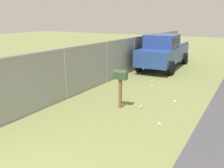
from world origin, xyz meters
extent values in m
cube|color=brown|center=(5.35, 0.80, 0.51)|extent=(0.09, 0.09, 1.03)
cube|color=#334C33|center=(5.35, 0.80, 1.14)|extent=(0.24, 0.49, 0.22)
cylinder|color=#334C33|center=(5.35, 0.80, 1.25)|extent=(0.24, 0.49, 0.20)
cube|color=red|center=(5.46, 0.80, 1.20)|extent=(0.02, 0.04, 0.18)
cube|color=#284793|center=(12.84, 1.81, 0.88)|extent=(5.65, 2.12, 0.90)
cube|color=#284793|center=(12.17, 1.78, 1.71)|extent=(1.97, 1.80, 0.76)
cube|color=black|center=(12.17, 1.78, 1.71)|extent=(1.92, 1.83, 0.53)
cube|color=#284793|center=(14.10, 1.02, 1.39)|extent=(2.89, 0.22, 0.12)
cube|color=#284793|center=(14.02, 2.72, 1.39)|extent=(2.89, 0.22, 0.12)
cylinder|color=black|center=(11.05, 0.79, 0.38)|extent=(0.77, 0.30, 0.76)
cylinder|color=black|center=(10.96, 2.65, 0.38)|extent=(0.77, 0.30, 0.76)
cylinder|color=black|center=(14.71, 0.97, 0.38)|extent=(0.77, 0.30, 0.76)
cylinder|color=black|center=(14.63, 2.82, 0.38)|extent=(0.77, 0.30, 0.76)
cylinder|color=#9EA3A8|center=(5.09, 3.03, 0.98)|extent=(0.07, 0.07, 1.96)
cylinder|color=#9EA3A8|center=(8.05, 3.03, 0.98)|extent=(0.07, 0.07, 1.96)
cylinder|color=#9EA3A8|center=(11.01, 3.03, 0.98)|extent=(0.07, 0.07, 1.96)
cylinder|color=#9EA3A8|center=(13.98, 3.03, 0.98)|extent=(0.07, 0.07, 1.96)
cylinder|color=#9EA3A8|center=(16.94, 3.03, 0.98)|extent=(0.07, 0.07, 1.96)
cylinder|color=#9EA3A8|center=(19.91, 3.03, 0.98)|extent=(0.07, 0.07, 1.96)
cube|color=#9EA3A8|center=(9.53, 3.03, 1.93)|extent=(20.75, 0.04, 0.04)
cube|color=gray|center=(9.53, 3.03, 0.98)|extent=(20.75, 0.01, 1.96)
cylinder|color=#B2D8BF|center=(5.71, 0.17, 0.04)|extent=(0.22, 0.07, 0.07)
cube|color=silver|center=(8.56, 0.88, 0.00)|extent=(0.12, 0.09, 0.01)
cylinder|color=white|center=(6.82, -0.70, 0.04)|extent=(0.13, 0.13, 0.08)
cylinder|color=white|center=(4.71, -0.87, 0.04)|extent=(0.12, 0.13, 0.08)
camera|label=1|loc=(-1.46, -2.92, 3.03)|focal=38.07mm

